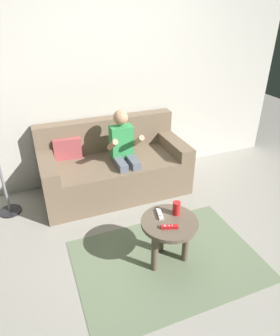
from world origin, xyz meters
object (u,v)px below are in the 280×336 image
at_px(couch, 113,168).
at_px(game_remote_red_near_edge, 169,227).
at_px(coffee_table, 169,230).
at_px(person_seated_on_couch, 124,151).
at_px(soda_can, 176,208).
at_px(game_remote_white_center, 160,214).

relative_size(couch, game_remote_red_near_edge, 11.76).
bearing_deg(game_remote_red_near_edge, coffee_table, 63.75).
xyz_separation_m(person_seated_on_couch, soda_can, (0.10, -1.07, -0.08)).
relative_size(person_seated_on_couch, soda_can, 8.49).
relative_size(couch, person_seated_on_couch, 1.64).
bearing_deg(game_remote_red_near_edge, couch, 91.98).
distance_m(person_seated_on_couch, game_remote_white_center, 1.04).
height_order(coffee_table, game_remote_white_center, game_remote_white_center).
relative_size(couch, soda_can, 13.88).
distance_m(couch, coffee_table, 1.31).
bearing_deg(couch, game_remote_red_near_edge, -88.02).
height_order(couch, soda_can, couch).
distance_m(game_remote_red_near_edge, soda_can, 0.20).
distance_m(couch, person_seated_on_couch, 0.35).
relative_size(coffee_table, game_remote_red_near_edge, 3.34).
bearing_deg(soda_can, couch, 98.35).
xyz_separation_m(couch, coffee_table, (0.09, -1.31, 0.06)).
relative_size(couch, game_remote_white_center, 11.72).
bearing_deg(coffee_table, couch, 93.97).
bearing_deg(soda_can, game_remote_white_center, 165.79).
height_order(couch, game_remote_red_near_edge, couch).
xyz_separation_m(coffee_table, game_remote_red_near_edge, (-0.04, -0.09, 0.11)).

